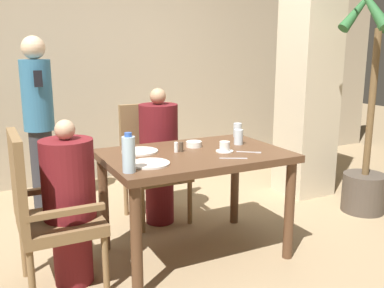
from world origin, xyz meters
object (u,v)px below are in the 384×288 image
Objects in this scene: diner_in_far_chair at (159,155)px; teacup_with_saucer at (225,147)px; chair_left_side at (45,209)px; glass_tall_near at (239,137)px; bowl_small at (194,144)px; chair_far_side at (153,159)px; potted_palm at (369,134)px; water_bottle at (129,154)px; plate_main_left at (140,151)px; glass_tall_mid at (237,130)px; diner_in_left_chair at (70,202)px; plate_main_right at (150,164)px; standing_host at (39,118)px.

diner_in_far_chair is 9.39× the size of teacup_with_saucer.
glass_tall_near is (1.42, 0.07, 0.29)m from chair_left_side.
teacup_with_saucer is at bearing -61.70° from bowl_small.
chair_far_side is 0.46× the size of potted_palm.
diner_in_far_chair is 1.86m from potted_palm.
chair_left_side is 1.12m from bowl_small.
glass_tall_near is (0.21, 0.15, 0.03)m from teacup_with_saucer.
plate_main_left is at bearing 62.97° from water_bottle.
chair_far_side is 0.89m from glass_tall_near.
diner_in_far_chair is 4.56× the size of plate_main_left.
glass_tall_mid reaches higher than teacup_with_saucer.
plate_main_left is 0.90m from glass_tall_mid.
plate_main_left is 0.75m from glass_tall_near.
glass_tall_near is at bearing -61.07° from chair_far_side.
diner_in_far_chair is at bearing 37.25° from diner_in_left_chair.
potted_palm is at bearing -23.30° from chair_far_side.
glass_tall_near reaches higher than plate_main_left.
potted_palm is at bearing 1.05° from diner_in_left_chair.
glass_tall_mid is at bearing 58.94° from glass_tall_near.
plate_main_left is at bearing -125.02° from diner_in_far_chair.
bowl_small is at bearing 9.12° from diner_in_left_chair.
diner_in_left_chair reaches higher than chair_left_side.
plate_main_left is at bearing 176.57° from potted_palm.
teacup_with_saucer is (1.20, -0.08, 0.27)m from chair_left_side.
diner_in_far_chair reaches higher than plate_main_right.
teacup_with_saucer is at bearing 7.65° from plate_main_right.
diner_in_left_chair is at bearing -176.70° from glass_tall_near.
standing_host is (-0.83, 0.80, 0.26)m from diner_in_far_chair.
plate_main_right is (-0.39, -0.81, 0.18)m from diner_in_far_chair.
bowl_small is (0.07, -0.51, 0.19)m from diner_in_far_chair.
diner_in_far_chair is 0.79m from teacup_with_saucer.
diner_in_left_chair is at bearing 175.74° from teacup_with_saucer.
potted_palm reaches higher than chair_far_side.
diner_in_left_chair is (0.15, 0.00, 0.02)m from chair_left_side.
standing_host is 6.70× the size of water_bottle.
bowl_small is at bearing -83.88° from chair_far_side.
plate_main_right is (-0.06, -0.33, 0.00)m from plate_main_left.
diner_in_far_chair is at bearing 160.89° from potted_palm.
chair_far_side reaches higher than bowl_small.
glass_tall_mid is (1.38, -1.14, -0.03)m from standing_host.
glass_tall_near is (0.33, -0.08, 0.04)m from bowl_small.
chair_left_side is at bearing -165.52° from plate_main_left.
glass_tall_mid is (0.36, 0.39, 0.03)m from teacup_with_saucer.
chair_far_side is 3.93× the size of plate_main_left.
potted_palm is at bearing -3.45° from bowl_small.
diner_in_far_chair is at bearing 97.89° from bowl_small.
diner_in_left_chair is 1.30m from glass_tall_near.
water_bottle is at bearing -117.03° from plate_main_left.
glass_tall_mid is (1.11, 0.58, -0.05)m from water_bottle.
bowl_small is at bearing 167.06° from glass_tall_near.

